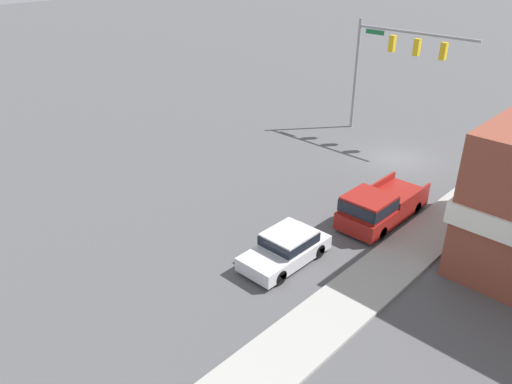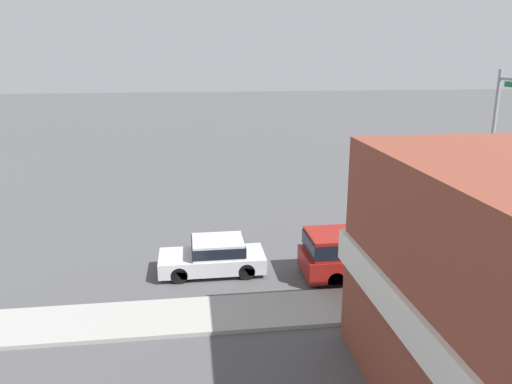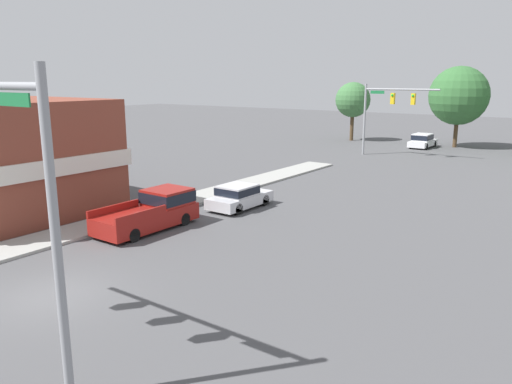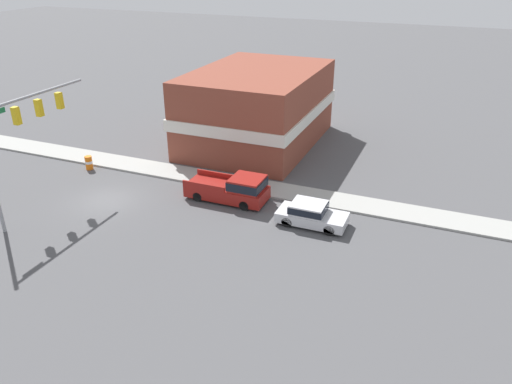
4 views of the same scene
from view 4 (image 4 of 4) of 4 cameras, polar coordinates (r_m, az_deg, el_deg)
name	(u,v)px [view 4 (image 4 of 4)]	position (r m, az deg, el deg)	size (l,w,h in m)	color
ground_plane	(107,201)	(34.86, -16.65, -0.94)	(200.00, 200.00, 0.00)	#4C4C4F
sidewalk_curb	(154,169)	(38.94, -11.59, 2.63)	(2.40, 60.00, 0.14)	#9E9E99
near_signal_assembly	(21,125)	(32.88, -25.27, 6.92)	(8.42, 0.49, 7.77)	gray
car_lead	(311,213)	(30.42, 6.25, -2.45)	(1.92, 4.22, 1.40)	black
pickup_truck_parked	(234,188)	(33.02, -2.55, 0.41)	(2.14, 5.46, 1.84)	black
construction_barrel	(89,163)	(40.13, -18.56, 3.20)	(0.55, 0.55, 1.05)	orange
corner_brick_building	(257,108)	(42.72, 0.15, 9.62)	(13.92, 9.83, 6.32)	brown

